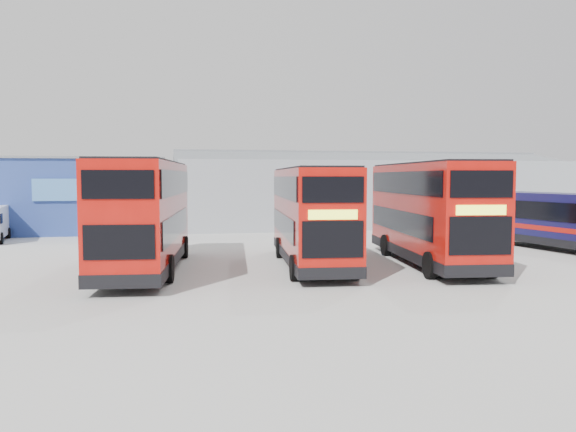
{
  "coord_description": "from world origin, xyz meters",
  "views": [
    {
      "loc": [
        -7.43,
        -23.67,
        3.82
      ],
      "look_at": [
        -2.44,
        0.35,
        2.1
      ],
      "focal_mm": 35.0,
      "sensor_mm": 36.0,
      "label": 1
    }
  ],
  "objects": [
    {
      "name": "double_decker_centre",
      "position": [
        -1.61,
        -0.51,
        2.09
      ],
      "size": [
        3.34,
        10.11,
        4.2
      ],
      "rotation": [
        0.0,
        0.0,
        -0.1
      ],
      "color": "#B5110A",
      "rests_on": "ground"
    },
    {
      "name": "ground_plane",
      "position": [
        0.0,
        0.0,
        0.0
      ],
      "size": [
        120.0,
        120.0,
        0.0
      ],
      "primitive_type": "plane",
      "color": "#B0B0AA",
      "rests_on": "ground"
    },
    {
      "name": "maintenance_shed",
      "position": [
        8.0,
        20.0,
        2.6
      ],
      "size": [
        30.5,
        12.0,
        5.89
      ],
      "color": "#9AA0A8",
      "rests_on": "ground"
    },
    {
      "name": "double_decker_left",
      "position": [
        -8.48,
        -0.48,
        2.21
      ],
      "size": [
        3.65,
        10.71,
        4.45
      ],
      "rotation": [
        0.0,
        0.0,
        3.03
      ],
      "color": "#B5110A",
      "rests_on": "ground"
    },
    {
      "name": "double_decker_right",
      "position": [
        3.59,
        -0.97,
        2.2
      ],
      "size": [
        3.67,
        10.68,
        4.43
      ],
      "rotation": [
        0.0,
        0.0,
        -0.11
      ],
      "color": "#B5110A",
      "rests_on": "ground"
    },
    {
      "name": "office_block",
      "position": [
        -14.0,
        17.99,
        2.58
      ],
      "size": [
        12.3,
        8.32,
        5.12
      ],
      "color": "navy",
      "rests_on": "ground"
    }
  ]
}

